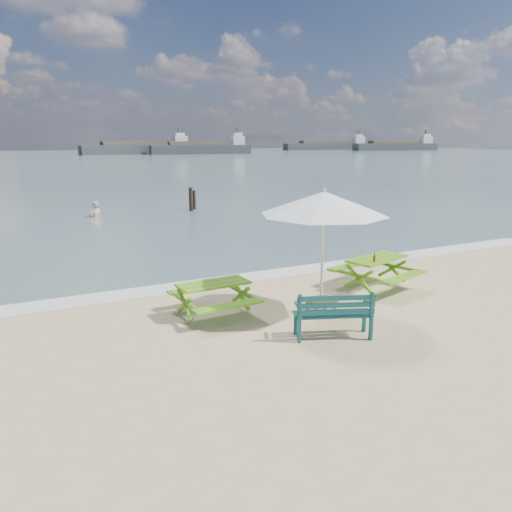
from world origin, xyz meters
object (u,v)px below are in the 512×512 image
park_bench (333,323)px  beer_bottle (374,259)px  side_table (321,306)px  picnic_table_left (214,300)px  swimmer (96,220)px  picnic_table_right (376,273)px  patio_umbrella (324,203)px

park_bench → beer_bottle: 3.08m
park_bench → side_table: 1.23m
picnic_table_left → swimmer: size_ratio=0.94×
picnic_table_right → beer_bottle: size_ratio=9.45×
picnic_table_left → patio_umbrella: 3.05m
park_bench → swimmer: 17.41m
beer_bottle → side_table: bearing=-161.7°
picnic_table_left → beer_bottle: (3.98, -0.37, 0.53)m
picnic_table_left → picnic_table_right: size_ratio=0.78×
side_table → park_bench: bearing=-114.1°
park_bench → picnic_table_left: bearing=125.5°
patio_umbrella → beer_bottle: size_ratio=12.56×
beer_bottle → swimmer: (-3.80, 15.59, -1.03)m
park_bench → side_table: size_ratio=2.57×
side_table → swimmer: (-1.85, 16.23, -0.34)m
picnic_table_right → picnic_table_left: bearing=179.5°
picnic_table_left → park_bench: 2.63m
park_bench → beer_bottle: (2.46, 1.77, 0.59)m
side_table → swimmer: swimmer is taller
picnic_table_right → park_bench: park_bench is taller
side_table → beer_bottle: (1.95, 0.65, 0.69)m
park_bench → patio_umbrella: 2.44m
side_table → picnic_table_right: bearing=22.7°
patio_umbrella → beer_bottle: bearing=18.3°
park_bench → beer_bottle: beer_bottle is taller
picnic_table_right → park_bench: 3.52m
picnic_table_left → picnic_table_right: picnic_table_right is taller
picnic_table_right → patio_umbrella: 3.22m
picnic_table_left → park_bench: park_bench is taller
park_bench → swimmer: park_bench is taller
picnic_table_left → patio_umbrella: bearing=-26.6°
side_table → swimmer: 16.34m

